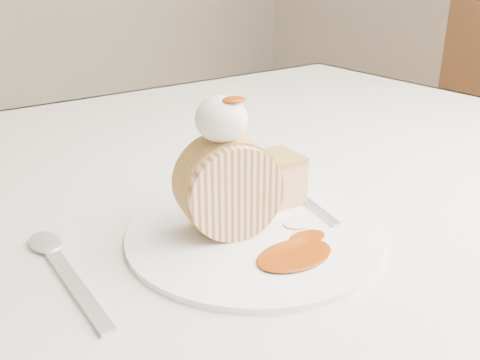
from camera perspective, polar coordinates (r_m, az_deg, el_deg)
table at (r=0.74m, az=-6.84°, el=-5.53°), size 1.40×0.90×0.75m
plate at (r=0.53m, az=1.51°, el=-5.81°), size 0.27×0.27×0.01m
roulade_slice at (r=0.51m, az=-1.22°, el=-0.74°), size 0.10×0.07×0.09m
cake_chunk at (r=0.59m, az=3.54°, el=-0.20°), size 0.06×0.06×0.05m
whipped_cream at (r=0.49m, az=-2.03°, el=6.54°), size 0.05×0.05×0.04m
caramel_drizzle at (r=0.48m, az=-0.72°, el=9.17°), size 0.02×0.02×0.01m
caramel_pool at (r=0.49m, az=5.83°, el=-7.94°), size 0.08×0.06×0.00m
fork at (r=0.59m, az=7.57°, el=-2.60°), size 0.06×0.15×0.00m
spoon at (r=0.48m, az=-16.93°, el=-11.03°), size 0.03×0.17×0.00m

